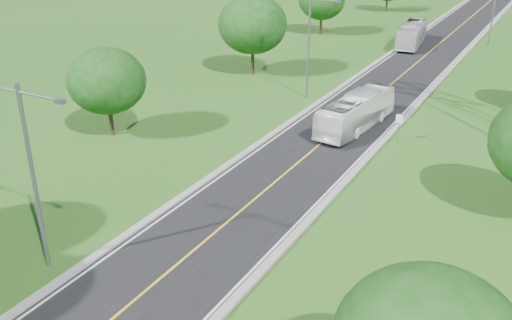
{
  "coord_description": "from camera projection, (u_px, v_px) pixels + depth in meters",
  "views": [
    {
      "loc": [
        16.03,
        -4.8,
        17.5
      ],
      "look_at": [
        0.25,
        23.47,
        3.0
      ],
      "focal_mm": 40.0,
      "sensor_mm": 36.0,
      "label": 1
    }
  ],
  "objects": [
    {
      "name": "ground",
      "position": [
        408.0,
        71.0,
        65.92
      ],
      "size": [
        260.0,
        260.0,
        0.0
      ],
      "primitive_type": "plane",
      "color": "#275317",
      "rests_on": "ground"
    },
    {
      "name": "road",
      "position": [
        421.0,
        59.0,
        70.69
      ],
      "size": [
        8.0,
        150.0,
        0.06
      ],
      "primitive_type": "cube",
      "color": "black",
      "rests_on": "ground"
    },
    {
      "name": "curb_left",
      "position": [
        388.0,
        55.0,
        72.55
      ],
      "size": [
        0.5,
        150.0,
        0.22
      ],
      "primitive_type": "cube",
      "color": "gray",
      "rests_on": "ground"
    },
    {
      "name": "curb_right",
      "position": [
        456.0,
        63.0,
        68.77
      ],
      "size": [
        0.5,
        150.0,
        0.22
      ],
      "primitive_type": "cube",
      "color": "gray",
      "rests_on": "ground"
    },
    {
      "name": "speed_limit_sign",
      "position": [
        399.0,
        123.0,
        45.41
      ],
      "size": [
        0.55,
        0.09,
        2.4
      ],
      "color": "slate",
      "rests_on": "ground"
    },
    {
      "name": "streetlight_near_left",
      "position": [
        31.0,
        163.0,
        27.91
      ],
      "size": [
        5.9,
        0.25,
        10.0
      ],
      "color": "slate",
      "rests_on": "ground"
    },
    {
      "name": "streetlight_mid_left",
      "position": [
        309.0,
        38.0,
        54.21
      ],
      "size": [
        5.9,
        0.25,
        10.0
      ],
      "color": "slate",
      "rests_on": "ground"
    },
    {
      "name": "streetlight_far_right",
      "position": [
        495.0,
        1.0,
        75.17
      ],
      "size": [
        5.9,
        0.25,
        10.0
      ],
      "color": "slate",
      "rests_on": "ground"
    },
    {
      "name": "tree_lb",
      "position": [
        107.0,
        81.0,
        45.64
      ],
      "size": [
        6.3,
        6.3,
        7.33
      ],
      "color": "black",
      "rests_on": "ground"
    },
    {
      "name": "tree_lc",
      "position": [
        252.0,
        24.0,
        62.34
      ],
      "size": [
        7.56,
        7.56,
        8.79
      ],
      "color": "black",
      "rests_on": "ground"
    },
    {
      "name": "tree_ld",
      "position": [
        322.0,
        0.0,
        82.61
      ],
      "size": [
        6.72,
        6.72,
        7.82
      ],
      "color": "black",
      "rests_on": "ground"
    },
    {
      "name": "bus_outbound",
      "position": [
        356.0,
        112.0,
        48.1
      ],
      "size": [
        3.59,
        10.82,
        2.96
      ],
      "primitive_type": "imported",
      "rotation": [
        0.0,
        0.0,
        3.04
      ],
      "color": "white",
      "rests_on": "road"
    },
    {
      "name": "bus_inbound",
      "position": [
        412.0,
        34.0,
        76.88
      ],
      "size": [
        3.88,
        11.29,
        3.08
      ],
      "primitive_type": "imported",
      "rotation": [
        0.0,
        0.0,
        0.12
      ],
      "color": "silver",
      "rests_on": "road"
    }
  ]
}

